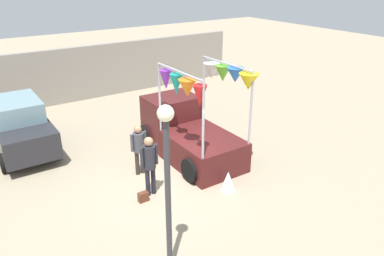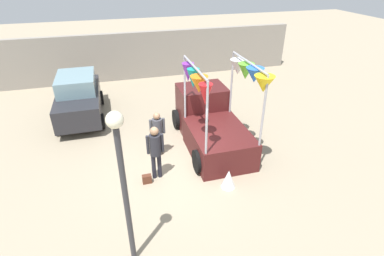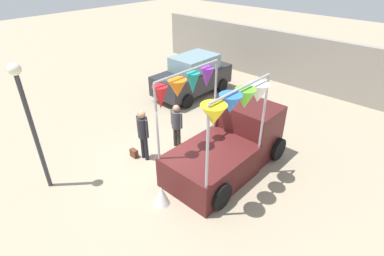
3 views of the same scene
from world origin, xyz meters
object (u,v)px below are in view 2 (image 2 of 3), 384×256
vendor_truck (210,119)px  parked_car (79,97)px  person_vendor (157,130)px  person_customer (155,148)px  street_lamp (122,173)px  folded_kite_bundle_white (228,179)px  handbag (147,179)px

vendor_truck → parked_car: 5.83m
vendor_truck → person_vendor: bearing=-169.1°
vendor_truck → person_customer: (-2.29, -1.63, 0.15)m
parked_car → person_vendor: parked_car is taller
parked_car → person_customer: bearing=-64.0°
person_customer → street_lamp: (-1.03, -2.81, 1.38)m
person_customer → folded_kite_bundle_white: (1.98, -1.05, -0.80)m
vendor_truck → folded_kite_bundle_white: bearing=-96.6°
vendor_truck → person_vendor: size_ratio=2.52×
vendor_truck → handbag: bearing=-145.3°
vendor_truck → handbag: (-2.64, -1.83, -0.81)m
parked_car → street_lamp: street_lamp is taller
person_customer → parked_car: bearing=116.0°
parked_car → handbag: bearing=-68.1°
person_customer → handbag: 1.04m
vendor_truck → person_customer: bearing=-144.6°
parked_car → vendor_truck: bearing=-35.6°
street_lamp → folded_kite_bundle_white: 4.11m
parked_car → person_vendor: (2.72, -3.78, 0.04)m
folded_kite_bundle_white → person_vendor: bearing=126.8°
person_customer → person_vendor: person_customer is taller
person_customer → person_vendor: bearing=77.5°
person_vendor → street_lamp: (-1.30, -4.05, 1.49)m
vendor_truck → parked_car: bearing=144.4°
street_lamp → folded_kite_bundle_white: street_lamp is taller
vendor_truck → street_lamp: 5.75m
person_vendor → handbag: bearing=-113.5°
person_vendor → vendor_truck: bearing=10.9°
vendor_truck → handbag: vendor_truck is taller
person_vendor → handbag: (-0.63, -1.44, -0.85)m
street_lamp → vendor_truck: bearing=53.2°
handbag → street_lamp: street_lamp is taller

